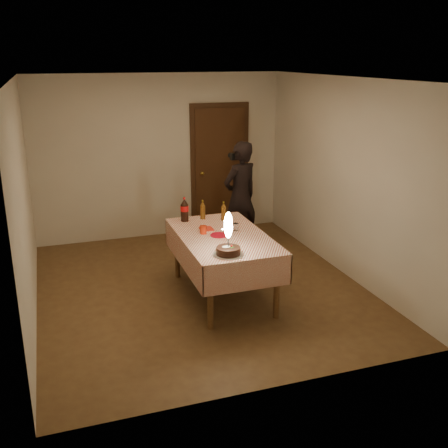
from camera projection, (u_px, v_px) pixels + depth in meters
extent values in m
cube|color=brown|center=(200.00, 288.00, 6.74)|extent=(4.00, 4.50, 0.01)
cube|color=beige|center=(160.00, 157.00, 8.37)|extent=(4.00, 0.04, 2.60)
cube|color=beige|center=(275.00, 253.00, 4.31)|extent=(4.00, 0.04, 2.60)
cube|color=beige|center=(24.00, 204.00, 5.73)|extent=(0.04, 4.50, 2.60)
cube|color=beige|center=(344.00, 178.00, 6.95)|extent=(0.04, 4.50, 2.60)
cube|color=silver|center=(197.00, 79.00, 5.94)|extent=(4.00, 4.50, 0.04)
cube|color=#472814|center=(220.00, 170.00, 8.73)|extent=(0.85, 0.05, 2.05)
sphere|color=#B28C33|center=(202.00, 173.00, 8.59)|extent=(0.06, 0.06, 0.06)
cube|color=brown|center=(223.00, 237.00, 6.29)|extent=(0.90, 1.60, 0.04)
cylinder|color=brown|center=(210.00, 297.00, 5.63)|extent=(0.07, 0.07, 0.74)
cylinder|color=brown|center=(277.00, 287.00, 5.87)|extent=(0.07, 0.07, 0.74)
cylinder|color=brown|center=(177.00, 251.00, 6.96)|extent=(0.07, 0.07, 0.74)
cylinder|color=brown|center=(232.00, 244.00, 7.20)|extent=(0.07, 0.07, 0.74)
cube|color=white|center=(223.00, 235.00, 6.28)|extent=(1.02, 1.72, 0.01)
cube|color=white|center=(248.00, 276.00, 5.57)|extent=(1.02, 0.01, 0.34)
cube|color=white|center=(203.00, 228.00, 7.11)|extent=(1.02, 0.01, 0.34)
cube|color=white|center=(182.00, 254.00, 6.19)|extent=(0.01, 1.72, 0.34)
cube|color=white|center=(261.00, 245.00, 6.49)|extent=(0.01, 1.72, 0.34)
cylinder|color=white|center=(228.00, 254.00, 5.66)|extent=(0.33, 0.33, 0.01)
cylinder|color=black|center=(228.00, 251.00, 5.65)|extent=(0.26, 0.26, 0.08)
cylinder|color=white|center=(226.00, 247.00, 5.65)|extent=(0.07, 0.07, 0.00)
sphere|color=red|center=(232.00, 246.00, 5.64)|extent=(0.02, 0.02, 0.02)
cube|color=#19721E|center=(233.00, 247.00, 5.64)|extent=(0.02, 0.01, 0.00)
cube|color=#19721E|center=(231.00, 248.00, 5.62)|extent=(0.01, 0.02, 0.00)
cylinder|color=#262628|center=(228.00, 242.00, 5.62)|extent=(0.01, 0.01, 0.12)
ellipsoid|color=#FFF2BF|center=(228.00, 225.00, 5.56)|extent=(0.09, 0.09, 0.29)
sphere|color=white|center=(228.00, 235.00, 5.60)|extent=(0.04, 0.04, 0.04)
cylinder|color=#B60C21|center=(219.00, 235.00, 6.27)|extent=(0.22, 0.22, 0.01)
cylinder|color=red|center=(203.00, 230.00, 6.31)|extent=(0.08, 0.08, 0.10)
cylinder|color=white|center=(236.00, 227.00, 6.43)|extent=(0.07, 0.07, 0.09)
cube|color=red|center=(206.00, 229.00, 6.47)|extent=(0.15, 0.15, 0.02)
cylinder|color=black|center=(185.00, 213.00, 6.78)|extent=(0.10, 0.10, 0.22)
cylinder|color=red|center=(184.00, 208.00, 6.76)|extent=(0.10, 0.10, 0.07)
cone|color=black|center=(184.00, 202.00, 6.73)|extent=(0.10, 0.10, 0.08)
cylinder|color=red|center=(184.00, 198.00, 6.72)|extent=(0.03, 0.03, 0.02)
cylinder|color=#603910|center=(203.00, 212.00, 6.87)|extent=(0.06, 0.06, 0.18)
cone|color=#603910|center=(203.00, 203.00, 6.84)|extent=(0.06, 0.06, 0.06)
cylinder|color=olive|center=(203.00, 201.00, 6.83)|extent=(0.02, 0.02, 0.02)
cylinder|color=#603910|center=(224.00, 214.00, 6.81)|extent=(0.06, 0.06, 0.18)
cone|color=#603910|center=(224.00, 205.00, 6.77)|extent=(0.06, 0.06, 0.06)
cylinder|color=olive|center=(224.00, 202.00, 6.76)|extent=(0.02, 0.02, 0.02)
imported|color=black|center=(240.00, 197.00, 7.82)|extent=(0.71, 0.59, 1.67)
cube|color=black|center=(235.00, 156.00, 7.74)|extent=(0.15, 0.13, 0.10)
cylinder|color=black|center=(231.00, 156.00, 7.79)|extent=(0.10, 0.10, 0.08)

